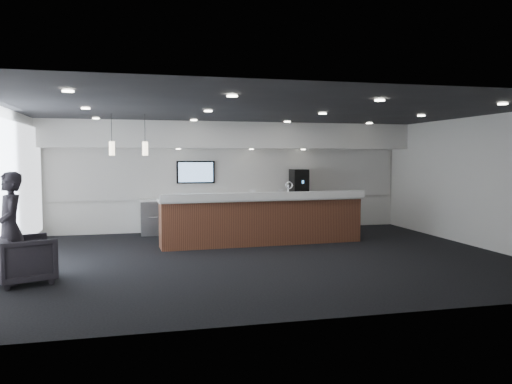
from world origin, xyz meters
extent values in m
plane|color=black|center=(0.00, 0.00, 0.00)|extent=(10.00, 10.00, 0.00)
cube|color=black|center=(0.00, 0.00, 3.00)|extent=(10.00, 8.00, 0.02)
cube|color=white|center=(0.00, 4.00, 1.50)|extent=(10.00, 0.02, 3.00)
cube|color=white|center=(-5.00, 0.00, 1.50)|extent=(0.02, 8.00, 3.00)
cube|color=white|center=(5.00, 0.00, 1.50)|extent=(0.02, 8.00, 3.00)
cube|color=silver|center=(0.00, 3.55, 2.65)|extent=(10.00, 0.90, 0.70)
cube|color=silver|center=(0.00, 3.97, 1.60)|extent=(9.80, 0.06, 1.40)
cube|color=silver|center=(-4.96, 0.00, 1.50)|extent=(0.04, 7.36, 2.55)
cube|color=gray|center=(0.00, 3.64, 0.45)|extent=(5.00, 0.60, 0.90)
cube|color=white|center=(0.00, 3.64, 0.93)|extent=(5.06, 0.66, 0.05)
cylinder|color=white|center=(-2.00, 3.32, 0.50)|extent=(0.60, 0.02, 0.02)
cylinder|color=white|center=(-1.00, 3.32, 0.50)|extent=(0.60, 0.02, 0.02)
cylinder|color=white|center=(0.00, 3.32, 0.50)|extent=(0.60, 0.02, 0.02)
cylinder|color=white|center=(1.00, 3.32, 0.50)|extent=(0.60, 0.02, 0.02)
cylinder|color=white|center=(2.00, 3.32, 0.50)|extent=(0.60, 0.02, 0.02)
cube|color=black|center=(-1.00, 3.91, 1.65)|extent=(1.05, 0.07, 0.62)
cube|color=#3478D0|center=(-1.00, 3.87, 1.65)|extent=(0.95, 0.01, 0.54)
cylinder|color=beige|center=(-2.40, 0.80, 2.25)|extent=(0.12, 0.12, 0.30)
cylinder|color=beige|center=(-3.10, 0.80, 2.25)|extent=(0.12, 0.12, 0.30)
cube|color=#4F291A|center=(0.30, 1.53, 0.53)|extent=(4.83, 0.89, 1.05)
cube|color=white|center=(0.30, 1.53, 1.08)|extent=(4.91, 0.97, 0.06)
cube|color=white|center=(0.32, 1.15, 1.17)|extent=(4.88, 0.34, 0.18)
cylinder|color=white|center=(0.98, 1.66, 1.25)|extent=(0.04, 0.04, 0.28)
torus|color=white|center=(0.98, 1.60, 1.39)|extent=(0.19, 0.04, 0.19)
cube|color=black|center=(1.90, 3.62, 1.33)|extent=(0.46, 0.51, 0.77)
cube|color=white|center=(1.90, 3.35, 0.96)|extent=(0.27, 0.12, 0.02)
cube|color=white|center=(0.53, 3.55, 1.05)|extent=(0.15, 0.07, 0.21)
cube|color=white|center=(1.33, 3.53, 1.06)|extent=(0.16, 0.06, 0.21)
imported|color=black|center=(-4.38, -1.15, 0.39)|extent=(1.11, 1.09, 0.78)
imported|color=black|center=(-4.60, -1.16, 0.92)|extent=(0.63, 0.77, 1.83)
imported|color=white|center=(1.39, 3.53, 0.99)|extent=(0.09, 0.09, 0.09)
imported|color=white|center=(1.25, 3.53, 0.99)|extent=(0.13, 0.13, 0.09)
imported|color=white|center=(1.11, 3.53, 0.99)|extent=(0.12, 0.12, 0.09)
imported|color=white|center=(0.97, 3.53, 0.99)|extent=(0.12, 0.12, 0.09)
camera|label=1|loc=(-2.61, -9.85, 2.06)|focal=35.00mm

